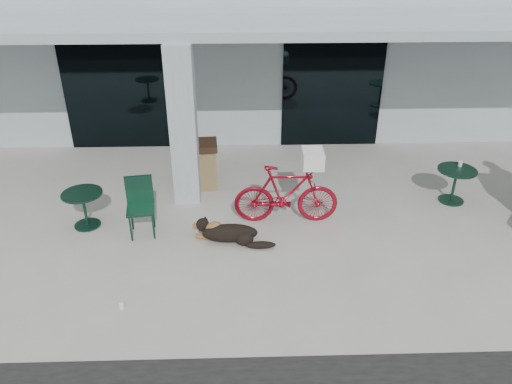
{
  "coord_description": "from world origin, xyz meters",
  "views": [
    {
      "loc": [
        -0.39,
        -6.65,
        5.02
      ],
      "look_at": [
        -0.17,
        0.67,
        1.0
      ],
      "focal_mm": 35.0,
      "sensor_mm": 36.0,
      "label": 1
    }
  ],
  "objects_px": {
    "bicycle": "(286,194)",
    "cafe_table_near": "(85,209)",
    "dog": "(230,232)",
    "cafe_chair_near": "(141,208)",
    "cafe_table_far": "(454,185)",
    "trash_receptacle": "(204,165)"
  },
  "relations": [
    {
      "from": "cafe_chair_near",
      "to": "cafe_table_far",
      "type": "relative_size",
      "value": 1.41
    },
    {
      "from": "dog",
      "to": "cafe_table_near",
      "type": "height_order",
      "value": "cafe_table_near"
    },
    {
      "from": "cafe_chair_near",
      "to": "cafe_table_near",
      "type": "bearing_deg",
      "value": 156.01
    },
    {
      "from": "trash_receptacle",
      "to": "cafe_chair_near",
      "type": "bearing_deg",
      "value": -118.88
    },
    {
      "from": "bicycle",
      "to": "cafe_table_near",
      "type": "height_order",
      "value": "bicycle"
    },
    {
      "from": "bicycle",
      "to": "cafe_table_near",
      "type": "xyz_separation_m",
      "value": [
        -3.7,
        -0.04,
        -0.23
      ]
    },
    {
      "from": "cafe_table_near",
      "to": "cafe_chair_near",
      "type": "bearing_deg",
      "value": -15.73
    },
    {
      "from": "cafe_table_far",
      "to": "bicycle",
      "type": "bearing_deg",
      "value": -169.03
    },
    {
      "from": "cafe_table_far",
      "to": "trash_receptacle",
      "type": "xyz_separation_m",
      "value": [
        -5.03,
        0.8,
        0.15
      ]
    },
    {
      "from": "cafe_table_near",
      "to": "bicycle",
      "type": "bearing_deg",
      "value": 0.66
    },
    {
      "from": "dog",
      "to": "cafe_chair_near",
      "type": "distance_m",
      "value": 1.64
    },
    {
      "from": "cafe_chair_near",
      "to": "cafe_table_far",
      "type": "xyz_separation_m",
      "value": [
        6.03,
        1.01,
        -0.18
      ]
    },
    {
      "from": "dog",
      "to": "bicycle",
      "type": "bearing_deg",
      "value": 49.23
    },
    {
      "from": "bicycle",
      "to": "trash_receptacle",
      "type": "bearing_deg",
      "value": 48.72
    },
    {
      "from": "bicycle",
      "to": "cafe_table_near",
      "type": "bearing_deg",
      "value": 91.66
    },
    {
      "from": "bicycle",
      "to": "cafe_table_near",
      "type": "relative_size",
      "value": 2.6
    },
    {
      "from": "cafe_chair_near",
      "to": "dog",
      "type": "bearing_deg",
      "value": -18.57
    },
    {
      "from": "cafe_table_near",
      "to": "cafe_table_far",
      "type": "distance_m",
      "value": 7.16
    },
    {
      "from": "cafe_table_near",
      "to": "trash_receptacle",
      "type": "xyz_separation_m",
      "value": [
        2.09,
        1.51,
        0.16
      ]
    },
    {
      "from": "cafe_table_far",
      "to": "cafe_table_near",
      "type": "bearing_deg",
      "value": -174.34
    },
    {
      "from": "bicycle",
      "to": "cafe_chair_near",
      "type": "height_order",
      "value": "bicycle"
    },
    {
      "from": "cafe_table_near",
      "to": "cafe_table_far",
      "type": "bearing_deg",
      "value": 5.66
    }
  ]
}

